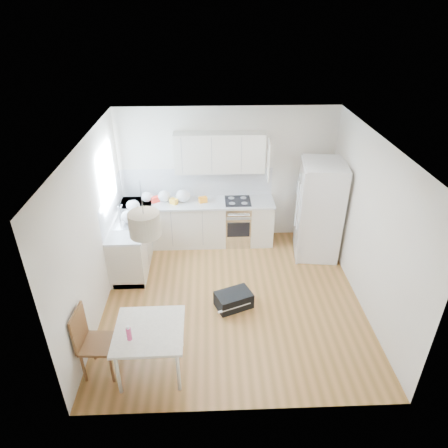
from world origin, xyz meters
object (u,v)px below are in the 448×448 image
Objects in this scene: dining_table at (149,334)px; refrigerator at (320,210)px; dining_chair at (99,342)px; gym_bag at (234,300)px.

refrigerator is at bearing 43.16° from dining_table.
refrigerator is 4.53m from dining_chair.
dining_chair is (-3.55, -2.78, -0.42)m from refrigerator.
dining_table is 1.59× the size of gym_bag.
refrigerator is 2.45m from gym_bag.
refrigerator reaches higher than gym_bag.
refrigerator is 2.07× the size of dining_table.
gym_bag is (-1.71, -1.57, -0.80)m from refrigerator.
gym_bag is (1.17, 1.20, -0.50)m from dining_table.
gym_bag is at bearing 37.65° from dining_chair.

